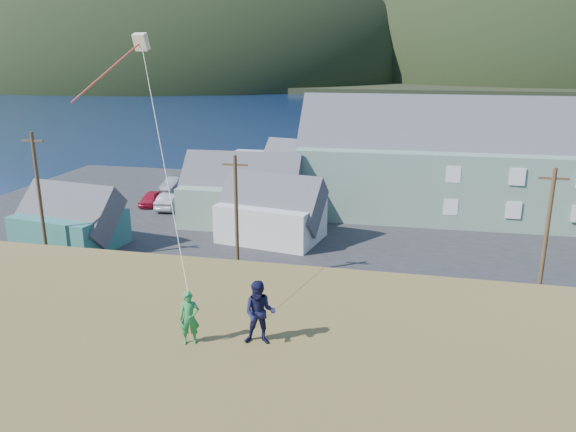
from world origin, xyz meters
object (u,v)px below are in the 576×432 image
(shed_palegreen_far, at_px, (310,170))
(kite_flyer_navy, at_px, (260,313))
(shed_teal, at_px, (69,220))
(shed_white, at_px, (271,211))
(kite_flyer_green, at_px, (189,318))
(wharf, at_px, (317,165))
(shed_palegreen_near, at_px, (241,192))
(lodge, at_px, (508,163))

(shed_palegreen_far, distance_m, kite_flyer_navy, 45.31)
(shed_teal, distance_m, shed_white, 15.53)
(shed_white, xyz_separation_m, shed_palegreen_far, (0.23, 15.76, 0.15))
(shed_white, distance_m, kite_flyer_navy, 30.07)
(kite_flyer_green, bearing_deg, kite_flyer_navy, -8.87)
(wharf, height_order, shed_palegreen_far, shed_palegreen_far)
(shed_palegreen_near, distance_m, kite_flyer_green, 34.72)
(wharf, height_order, lodge, lodge)
(wharf, bearing_deg, shed_white, -87.54)
(shed_palegreen_near, relative_size, kite_flyer_green, 7.21)
(wharf, height_order, shed_teal, shed_teal)
(shed_palegreen_far, xyz_separation_m, kite_flyer_green, (4.91, -44.88, 5.30))
(lodge, distance_m, kite_flyer_navy, 41.62)
(shed_white, height_order, kite_flyer_green, kite_flyer_green)
(lodge, xyz_separation_m, shed_palegreen_near, (-22.81, -6.90, -2.22))
(lodge, xyz_separation_m, shed_palegreen_far, (-18.87, 4.79, -2.41))
(shed_palegreen_far, bearing_deg, shed_teal, -113.71)
(lodge, xyz_separation_m, shed_teal, (-33.77, -16.05, -2.77))
(shed_white, distance_m, shed_palegreen_far, 15.76)
(shed_palegreen_far, height_order, kite_flyer_navy, kite_flyer_navy)
(lodge, distance_m, kite_flyer_green, 42.55)
(wharf, bearing_deg, lodge, -42.38)
(shed_teal, relative_size, shed_palegreen_near, 0.80)
(shed_palegreen_near, xyz_separation_m, kite_flyer_green, (8.84, -33.19, 5.11))
(shed_palegreen_far, bearing_deg, shed_palegreen_near, -96.74)
(shed_teal, relative_size, shed_white, 0.95)
(lodge, xyz_separation_m, shed_white, (-19.10, -10.97, -2.56))
(lodge, relative_size, kite_flyer_navy, 21.44)
(wharf, xyz_separation_m, shed_palegreen_far, (1.50, -13.79, 2.18))
(lodge, bearing_deg, shed_teal, -155.68)
(shed_teal, xyz_separation_m, kite_flyer_navy, (21.61, -23.64, 5.80))
(shed_white, bearing_deg, shed_palegreen_near, 142.66)
(shed_palegreen_near, relative_size, kite_flyer_navy, 6.00)
(kite_flyer_green, distance_m, kite_flyer_navy, 1.85)
(shed_palegreen_far, bearing_deg, lodge, -2.40)
(shed_palegreen_near, height_order, shed_palegreen_far, shed_palegreen_near)
(shed_teal, distance_m, kite_flyer_navy, 32.55)
(lodge, distance_m, shed_white, 22.17)
(shed_white, relative_size, kite_flyer_navy, 5.08)
(shed_white, height_order, kite_flyer_navy, kite_flyer_navy)
(wharf, height_order, kite_flyer_navy, kite_flyer_navy)
(shed_teal, bearing_deg, wharf, 77.65)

